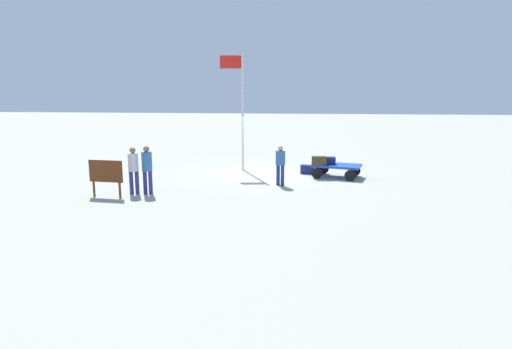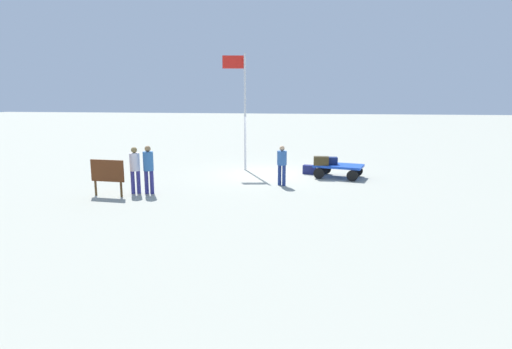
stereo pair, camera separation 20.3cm
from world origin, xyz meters
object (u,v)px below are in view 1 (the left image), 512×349
Objects in this scene: suitcase_tan at (330,161)px; suitcase_olive at (319,161)px; suitcase_grey at (307,169)px; worker_trailing at (133,167)px; worker_supervisor at (147,166)px; signboard at (106,173)px; flagpole at (240,101)px; luggage_cart at (336,167)px; worker_lead at (280,162)px.

suitcase_olive is (0.46, 0.28, 0.03)m from suitcase_tan.
worker_trailing reaches higher than suitcase_grey.
worker_trailing is 0.50m from worker_supervisor.
suitcase_olive is 7.70m from worker_trailing.
worker_trailing is at bearing -144.97° from signboard.
flagpole is at bearing -10.78° from suitcase_grey.
suitcase_olive reaches higher than luggage_cart.
worker_supervisor is at bearing 40.07° from suitcase_grey.
worker_lead is 0.93× the size of worker_trailing.
signboard is at bearing 29.86° from luggage_cart.
suitcase_tan is 0.54m from suitcase_olive.
suitcase_tan is at bearing -7.96° from luggage_cart.
suitcase_grey is at bearing -142.37° from signboard.
suitcase_olive reaches higher than suitcase_tan.
suitcase_grey is 7.83m from worker_trailing.
worker_supervisor is 0.32× the size of flagpole.
worker_lead is 1.22× the size of signboard.
luggage_cart is 9.41m from signboard.
luggage_cart is at bearing 151.93° from suitcase_grey.
suitcase_olive is at bearing -149.14° from signboard.
worker_lead is 5.54m from worker_trailing.
luggage_cart is at bearing 172.04° from suitcase_tan.
flagpole is (-2.48, -5.35, 2.21)m from worker_supervisor.
worker_supervisor is at bearing -155.30° from signboard.
suitcase_tan is at bearing -149.10° from signboard.
suitcase_tan is 0.75× the size of suitcase_olive.
suitcase_grey is 0.40× the size of worker_lead.
signboard is (3.75, 5.94, -2.39)m from flagpole.
signboard is (1.28, 0.59, -0.19)m from worker_supervisor.
flagpole is (4.13, -1.22, 2.52)m from suitcase_tan.
signboard is at bearing 24.45° from worker_lead.
luggage_cart is 0.40m from suitcase_tan.
luggage_cart is 5.37m from flagpole.
worker_supervisor is (6.61, 4.13, 0.32)m from suitcase_tan.
suitcase_grey is 0.48× the size of signboard.
flagpole is (3.17, -0.60, 3.04)m from suitcase_grey.
suitcase_grey is 8.76m from signboard.
luggage_cart is 1.73× the size of signboard.
luggage_cart is 1.41m from suitcase_grey.
worker_trailing is at bearing 61.16° from flagpole.
worker_supervisor is at bearing 32.05° from suitcase_olive.
suitcase_tan is (0.27, -0.04, 0.29)m from luggage_cart.
suitcase_tan is 0.37× the size of signboard.
suitcase_tan is 0.29× the size of worker_trailing.
luggage_cart is 0.84m from suitcase_olive.
suitcase_olive is at bearing 18.56° from luggage_cart.
flagpole is at bearing -15.97° from luggage_cart.
suitcase_tan is at bearing -147.99° from worker_supervisor.
suitcase_tan is at bearing 147.23° from suitcase_grey.
signboard is (7.88, 4.72, 0.13)m from suitcase_tan.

